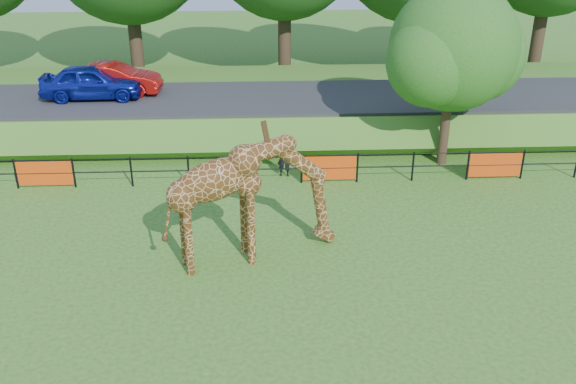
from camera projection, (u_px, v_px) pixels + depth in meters
name	position (u px, v px, depth m)	size (l,w,h in m)	color
ground	(242.00, 319.00, 15.69)	(90.00, 90.00, 0.00)	#336619
giraffe	(252.00, 200.00, 17.62)	(5.00, 0.92, 3.57)	#522E10
perimeter_fence	(245.00, 170.00, 22.69)	(28.07, 0.10, 1.10)	black
embankment	(247.00, 104.00, 29.43)	(40.00, 9.00, 1.30)	#336619
road	(246.00, 98.00, 27.77)	(40.00, 5.00, 0.12)	#2E2E31
car_blue	(92.00, 82.00, 27.26)	(1.71, 4.26, 1.45)	#1525AC
car_red	(115.00, 79.00, 27.94)	(1.40, 4.01, 1.32)	#B5120C
visitor	(284.00, 158.00, 23.28)	(0.52, 0.34, 1.43)	black
tree_east	(455.00, 52.00, 22.91)	(5.40, 4.71, 6.76)	#362618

